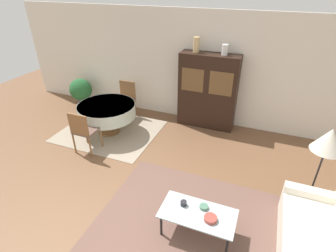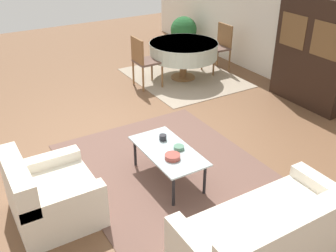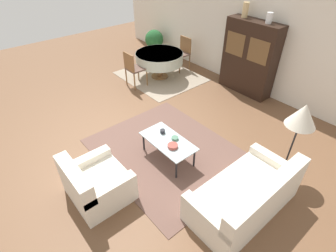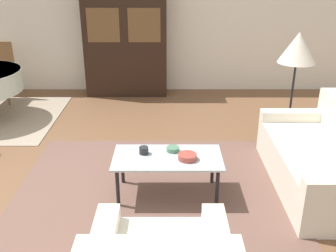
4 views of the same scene
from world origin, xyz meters
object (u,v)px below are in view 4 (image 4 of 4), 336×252
(display_cabinet, at_px, (126,42))
(coffee_table, at_px, (168,160))
(floor_lamp, at_px, (298,50))
(bowl_small, at_px, (173,149))
(couch, at_px, (325,161))
(bowl, at_px, (188,157))
(cup, at_px, (144,150))

(display_cabinet, bearing_deg, coffee_table, -77.69)
(floor_lamp, relative_size, bowl_small, 11.05)
(bowl_small, bearing_deg, couch, 1.46)
(floor_lamp, xyz_separation_m, bowl, (-1.39, -1.40, -0.72))
(cup, xyz_separation_m, bowl_small, (0.29, 0.05, -0.01))
(cup, relative_size, bowl, 0.51)
(couch, bearing_deg, bowl, 98.57)
(display_cabinet, xyz_separation_m, cup, (0.47, -3.18, -0.44))
(coffee_table, distance_m, cup, 0.25)
(bowl_small, bearing_deg, coffee_table, -113.89)
(floor_lamp, relative_size, cup, 15.24)
(couch, bearing_deg, cup, 92.92)
(coffee_table, xyz_separation_m, bowl, (0.19, -0.05, 0.07))
(floor_lamp, bearing_deg, coffee_table, -139.61)
(coffee_table, bearing_deg, floor_lamp, 40.39)
(bowl, distance_m, bowl_small, 0.22)
(coffee_table, distance_m, bowl, 0.21)
(coffee_table, relative_size, cup, 11.58)
(couch, height_order, coffee_table, couch)
(couch, bearing_deg, coffee_table, 95.66)
(floor_lamp, xyz_separation_m, cup, (-1.81, -1.28, -0.72))
(couch, height_order, floor_lamp, floor_lamp)
(display_cabinet, xyz_separation_m, bowl_small, (0.76, -3.12, -0.45))
(bowl, height_order, bowl_small, bowl)
(couch, bearing_deg, floor_lamp, 1.63)
(bowl_small, bearing_deg, floor_lamp, 38.73)
(couch, distance_m, bowl, 1.45)
(couch, height_order, display_cabinet, display_cabinet)
(coffee_table, relative_size, floor_lamp, 0.76)
(cup, distance_m, bowl_small, 0.29)
(couch, xyz_separation_m, coffee_table, (-1.61, -0.16, 0.10))
(couch, relative_size, bowl_small, 13.70)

